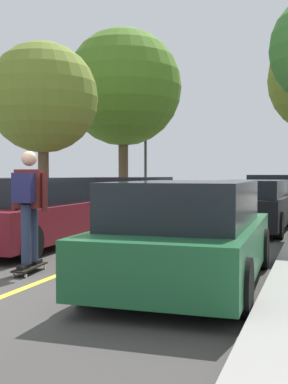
{
  "coord_description": "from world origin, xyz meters",
  "views": [
    {
      "loc": [
        3.65,
        -5.51,
        1.51
      ],
      "look_at": [
        -0.21,
        5.48,
        1.09
      ],
      "focal_mm": 46.33,
      "sensor_mm": 36.0,
      "label": 1
    }
  ],
  "objects_px": {
    "parked_car_left_near": "(134,199)",
    "fire_hydrant": "(70,208)",
    "parked_car_right_nearest": "(188,234)",
    "parked_car_right_far": "(272,194)",
    "parked_car_right_near": "(252,205)",
    "parked_car_left_nearest": "(31,212)",
    "street_tree_left_nearest": "(43,98)",
    "streetlamp": "(145,136)",
    "street_tree_left_near": "(123,88)",
    "skateboarder": "(28,201)",
    "parked_car_right_farthest": "(282,192)",
    "skateboard": "(30,267)"
  },
  "relations": [
    {
      "from": "parked_car_right_farthest",
      "to": "skateboard",
      "type": "relative_size",
      "value": 5.25
    },
    {
      "from": "street_tree_left_nearest",
      "to": "skateboarder",
      "type": "xyz_separation_m",
      "value": [
        3.36,
        -6.06,
        -2.59
      ]
    },
    {
      "from": "parked_car_right_near",
      "to": "parked_car_right_farthest",
      "type": "relative_size",
      "value": 1.03
    },
    {
      "from": "parked_car_right_nearest",
      "to": "street_tree_left_nearest",
      "type": "bearing_deg",
      "value": 134.32
    },
    {
      "from": "parked_car_right_near",
      "to": "parked_car_left_nearest",
      "type": "bearing_deg",
      "value": -131.36
    },
    {
      "from": "parked_car_left_nearest",
      "to": "parked_car_right_near",
      "type": "relative_size",
      "value": 1.0
    },
    {
      "from": "skateboard",
      "to": "street_tree_left_near",
      "type": "bearing_deg",
      "value": 105.31
    },
    {
      "from": "street_tree_left_nearest",
      "to": "skateboard",
      "type": "xyz_separation_m",
      "value": [
        3.36,
        -6.03,
        -3.61
      ]
    },
    {
      "from": "parked_car_left_near",
      "to": "parked_car_right_farthest",
      "type": "height_order",
      "value": "parked_car_left_near"
    },
    {
      "from": "parked_car_right_nearest",
      "to": "parked_car_right_near",
      "type": "relative_size",
      "value": 0.93
    },
    {
      "from": "parked_car_right_nearest",
      "to": "fire_hydrant",
      "type": "height_order",
      "value": "parked_car_right_nearest"
    },
    {
      "from": "street_tree_left_near",
      "to": "skateboarder",
      "type": "relative_size",
      "value": 4.12
    },
    {
      "from": "skateboarder",
      "to": "parked_car_right_nearest",
      "type": "bearing_deg",
      "value": 2.29
    },
    {
      "from": "parked_car_left_nearest",
      "to": "parked_car_left_near",
      "type": "bearing_deg",
      "value": 89.99
    },
    {
      "from": "streetlamp",
      "to": "street_tree_left_near",
      "type": "bearing_deg",
      "value": -92.38
    },
    {
      "from": "parked_car_right_nearest",
      "to": "parked_car_right_near",
      "type": "distance_m",
      "value": 6.88
    },
    {
      "from": "parked_car_left_near",
      "to": "fire_hydrant",
      "type": "bearing_deg",
      "value": -134.12
    },
    {
      "from": "street_tree_left_nearest",
      "to": "street_tree_left_near",
      "type": "relative_size",
      "value": 0.71
    },
    {
      "from": "parked_car_left_nearest",
      "to": "street_tree_left_near",
      "type": "xyz_separation_m",
      "value": [
        -1.85,
        9.82,
        4.3
      ]
    },
    {
      "from": "parked_car_left_nearest",
      "to": "fire_hydrant",
      "type": "relative_size",
      "value": 6.68
    },
    {
      "from": "parked_car_left_nearest",
      "to": "parked_car_left_near",
      "type": "xyz_separation_m",
      "value": [
        0.0,
        6.11,
        -0.0
      ]
    },
    {
      "from": "parked_car_left_near",
      "to": "parked_car_right_farthest",
      "type": "bearing_deg",
      "value": 68.7
    },
    {
      "from": "parked_car_left_nearest",
      "to": "fire_hydrant",
      "type": "xyz_separation_m",
      "value": [
        -1.5,
        4.56,
        -0.23
      ]
    },
    {
      "from": "street_tree_left_nearest",
      "to": "skateboard",
      "type": "distance_m",
      "value": 7.79
    },
    {
      "from": "streetlamp",
      "to": "parked_car_left_near",
      "type": "bearing_deg",
      "value": -74.16
    },
    {
      "from": "parked_car_left_near",
      "to": "parked_car_right_near",
      "type": "bearing_deg",
      "value": -21.87
    },
    {
      "from": "street_tree_left_nearest",
      "to": "fire_hydrant",
      "type": "relative_size",
      "value": 7.38
    },
    {
      "from": "streetlamp",
      "to": "skateboarder",
      "type": "bearing_deg",
      "value": -77.54
    },
    {
      "from": "parked_car_left_nearest",
      "to": "skateboard",
      "type": "bearing_deg",
      "value": -58.3
    },
    {
      "from": "parked_car_right_far",
      "to": "parked_car_right_farthest",
      "type": "relative_size",
      "value": 0.98
    },
    {
      "from": "parked_car_left_nearest",
      "to": "parked_car_right_near",
      "type": "bearing_deg",
      "value": 48.64
    },
    {
      "from": "parked_car_right_nearest",
      "to": "parked_car_right_far",
      "type": "bearing_deg",
      "value": 90.0
    },
    {
      "from": "parked_car_right_far",
      "to": "streetlamp",
      "type": "relative_size",
      "value": 0.81
    },
    {
      "from": "parked_car_right_near",
      "to": "fire_hydrant",
      "type": "bearing_deg",
      "value": 179.53
    },
    {
      "from": "street_tree_left_nearest",
      "to": "streetlamp",
      "type": "xyz_separation_m",
      "value": [
        0.1,
        8.69,
        -0.44
      ]
    },
    {
      "from": "parked_car_right_near",
      "to": "parked_car_right_farthest",
      "type": "bearing_deg",
      "value": 90.0
    },
    {
      "from": "parked_car_right_near",
      "to": "street_tree_left_nearest",
      "type": "distance_m",
      "value": 6.63
    },
    {
      "from": "parked_car_right_nearest",
      "to": "parked_car_right_farthest",
      "type": "height_order",
      "value": "parked_car_right_nearest"
    },
    {
      "from": "parked_car_right_far",
      "to": "skateboard",
      "type": "height_order",
      "value": "parked_car_right_far"
    },
    {
      "from": "parked_car_right_near",
      "to": "street_tree_left_near",
      "type": "relative_size",
      "value": 0.64
    },
    {
      "from": "parked_car_left_near",
      "to": "fire_hydrant",
      "type": "xyz_separation_m",
      "value": [
        -1.5,
        -1.55,
        -0.22
      ]
    },
    {
      "from": "streetlamp",
      "to": "parked_car_left_nearest",
      "type": "bearing_deg",
      "value": -81.89
    },
    {
      "from": "parked_car_right_nearest",
      "to": "skateboard",
      "type": "distance_m",
      "value": 2.55
    },
    {
      "from": "street_tree_left_nearest",
      "to": "streetlamp",
      "type": "relative_size",
      "value": 0.95
    },
    {
      "from": "parked_car_right_nearest",
      "to": "parked_car_right_near",
      "type": "height_order",
      "value": "parked_car_right_nearest"
    },
    {
      "from": "parked_car_left_near",
      "to": "streetlamp",
      "type": "bearing_deg",
      "value": 105.84
    },
    {
      "from": "street_tree_left_near",
      "to": "parked_car_right_near",
      "type": "bearing_deg",
      "value": -42.37
    },
    {
      "from": "parked_car_left_nearest",
      "to": "street_tree_left_near",
      "type": "relative_size",
      "value": 0.64
    },
    {
      "from": "parked_car_left_near",
      "to": "parked_car_right_nearest",
      "type": "xyz_separation_m",
      "value": [
        3.97,
        -8.48,
        -0.01
      ]
    },
    {
      "from": "street_tree_left_near",
      "to": "parked_car_right_farthest",
      "type": "bearing_deg",
      "value": 47.99
    }
  ]
}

